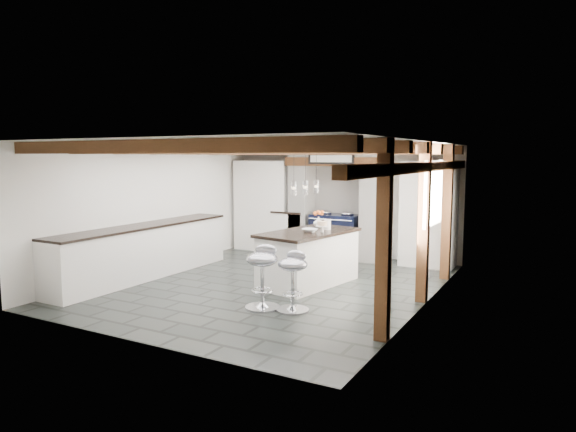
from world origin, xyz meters
The scene contains 6 objects.
ground centered at (0.00, 0.00, 0.00)m, with size 6.00×6.00×0.00m, color black.
room_shell centered at (-0.61, 1.42, 1.07)m, with size 6.00×6.03×6.00m.
range_cooker centered at (0.00, 2.68, 0.47)m, with size 1.00×0.63×0.99m.
kitchen_island centered at (0.53, 0.32, 0.45)m, with size 1.23×1.92×1.18m.
bar_stool_near centered at (1.00, -1.11, 0.51)m, with size 0.45×0.45×0.83m.
bar_stool_far centered at (0.58, -1.21, 0.55)m, with size 0.56×0.56×0.89m.
Camera 1 is at (4.20, -7.10, 2.09)m, focal length 32.00 mm.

